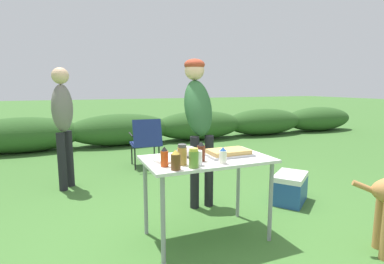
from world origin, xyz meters
name	(u,v)px	position (x,y,z in m)	size (l,w,h in m)	color
ground_plane	(206,237)	(0.00, 0.00, 0.00)	(60.00, 60.00, 0.00)	#3D6B2D
shrub_hedge	(121,130)	(0.00, 4.66, 0.36)	(14.40, 0.90, 0.73)	#2D5623
folding_table	(207,166)	(0.00, 0.00, 0.66)	(1.10, 0.64, 0.74)	silver
food_tray	(229,153)	(0.21, 0.00, 0.77)	(0.41, 0.26, 0.06)	#9E9EA3
plate_stack	(166,160)	(-0.36, 0.03, 0.75)	(0.22, 0.22, 0.02)	white
mixing_bowl	(187,151)	(-0.14, 0.12, 0.79)	(0.19, 0.19, 0.09)	silver
paper_cup_stack	(197,158)	(-0.18, -0.19, 0.80)	(0.08, 0.08, 0.12)	white
relish_jar	(194,158)	(-0.23, -0.25, 0.81)	(0.08, 0.08, 0.15)	olive
bbq_sauce_bottle	(201,152)	(-0.09, -0.08, 0.82)	(0.07, 0.07, 0.17)	#562314
spice_jar	(182,155)	(-0.28, -0.14, 0.82)	(0.08, 0.08, 0.17)	#B2893D
mayo_bottle	(223,156)	(0.04, -0.22, 0.80)	(0.06, 0.06, 0.14)	silver
hot_sauce_bottle	(164,157)	(-0.43, -0.13, 0.82)	(0.06, 0.06, 0.16)	#CC4214
beer_bottle	(176,160)	(-0.38, -0.25, 0.81)	(0.07, 0.07, 0.15)	brown
standing_person_in_navy_coat	(198,111)	(0.26, 0.78, 1.08)	(0.34, 0.48, 1.67)	black
standing_person_in_dark_puffer	(63,116)	(-1.17, 1.92, 0.97)	(0.37, 0.40, 1.60)	black
camp_chair_green_behind_table	(146,140)	(0.07, 2.51, 0.47)	(0.51, 0.62, 0.83)	navy
cooler_box	(290,188)	(1.27, 0.38, 0.17)	(0.58, 0.55, 0.34)	#234C93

